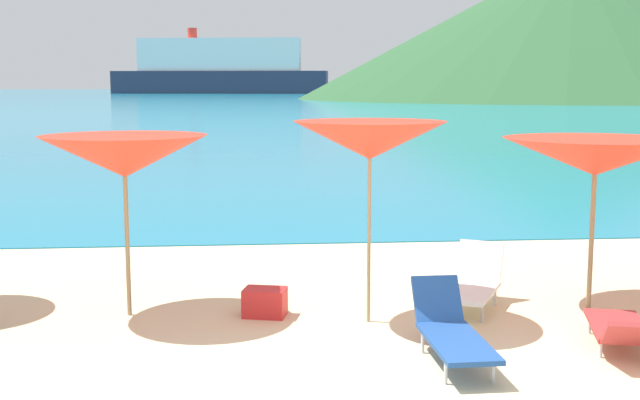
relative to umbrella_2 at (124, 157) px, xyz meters
name	(u,v)px	position (x,y,z in m)	size (l,w,h in m)	color
ground_plane	(310,222)	(2.76, 7.36, -2.08)	(50.00, 100.00, 0.30)	beige
ocean_water	(252,94)	(2.76, 224.22, -1.92)	(650.00, 440.00, 0.02)	teal
headland_hill	(573,26)	(62.74, 141.97, 11.71)	(104.40, 104.40, 27.28)	#2D5B33
umbrella_2	(124,157)	(0.00, 0.00, 0.00)	(2.00, 2.00, 2.19)	#9E7F59
umbrella_3	(370,140)	(2.85, -0.53, 0.21)	(1.89, 1.89, 2.36)	#9E7F59
umbrella_4	(595,157)	(5.68, -0.20, -0.03)	(2.35, 2.35, 2.13)	#9E7F59
lounge_chair_0	(622,329)	(5.33, -1.86, -1.68)	(0.96, 1.68, 0.54)	#A53333
lounge_chair_8	(472,282)	(4.22, -0.07, -1.60)	(1.17, 1.52, 0.76)	white
lounge_chair_9	(451,330)	(3.49, -1.97, -1.61)	(0.57, 1.63, 0.72)	#1E478C
cooler_box	(265,302)	(1.64, -0.19, -1.76)	(0.50, 0.36, 0.34)	red
cruise_ship	(219,69)	(-6.80, 235.85, 5.22)	(64.28, 18.50, 19.12)	#262D47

